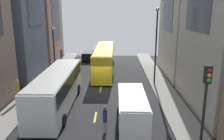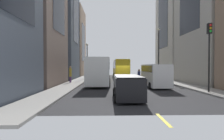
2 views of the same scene
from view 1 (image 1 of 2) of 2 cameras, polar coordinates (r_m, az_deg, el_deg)
ground_plane at (r=26.28m, az=-2.82°, el=-4.79°), size 40.50×40.50×0.00m
sidewalk_west at (r=27.62m, az=-17.62°, el=-4.35°), size 2.41×44.00×0.15m
sidewalk_east at (r=26.75m, az=12.47°, el=-4.61°), size 2.41×44.00×0.15m
lane_stripe_2 at (r=19.82m, az=-4.12°, el=-11.45°), size 0.16×2.00×0.01m
lane_stripe_3 at (r=26.28m, az=-2.82°, el=-4.78°), size 0.16×2.00×0.01m
lane_stripe_4 at (r=32.96m, az=-2.05°, el=-0.77°), size 0.16×2.00×0.01m
lane_stripe_5 at (r=39.75m, az=-1.55°, el=1.88°), size 0.16×2.00×0.01m
lane_stripe_6 at (r=46.60m, az=-1.19°, el=3.75°), size 0.16×2.00×0.01m
building_west_3 at (r=42.19m, az=-18.32°, el=13.07°), size 6.90×9.48×16.32m
city_bus_white at (r=21.50m, az=-13.29°, el=-3.96°), size 2.81×11.64×3.35m
streetcar_yellow at (r=33.14m, az=-1.91°, el=3.08°), size 2.70×14.05×3.59m
delivery_van_white at (r=17.73m, az=5.00°, el=-9.35°), size 2.25×6.05×2.58m
car_black_1 at (r=41.73m, az=-5.90°, el=3.66°), size 1.91×4.42×1.52m
pedestrian_crossing_near at (r=23.77m, az=-22.19°, el=-4.58°), size 0.34×0.34×2.23m
pedestrian_waiting_curb at (r=40.00m, az=-12.34°, el=3.64°), size 0.39×0.39×2.32m
pedestrian_crossing_mid at (r=17.01m, az=-1.73°, el=-11.85°), size 0.31×0.31×2.07m
traffic_light_near_corner at (r=12.76m, az=21.98°, el=-6.85°), size 0.32×0.44×5.90m
streetlamp_near at (r=27.26m, az=10.84°, el=7.35°), size 0.44×0.44×8.82m
streetlamp_far at (r=31.05m, az=-14.15°, el=5.74°), size 0.44×0.44×6.53m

